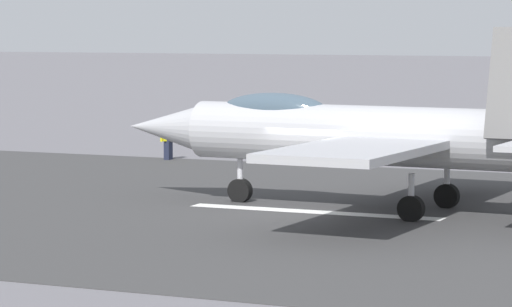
{
  "coord_description": "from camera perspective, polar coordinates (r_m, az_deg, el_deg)",
  "views": [
    {
      "loc": [
        -15.11,
        37.79,
        5.64
      ],
      "look_at": [
        -0.61,
        4.69,
        2.2
      ],
      "focal_mm": 95.4,
      "sensor_mm": 36.0,
      "label": 1
    }
  ],
  "objects": [
    {
      "name": "ground_plane",
      "position": [
        41.09,
        1.84,
        -2.45
      ],
      "size": [
        400.0,
        400.0,
        0.0
      ],
      "primitive_type": "plane",
      "color": "slate"
    },
    {
      "name": "runway_strip",
      "position": [
        41.08,
        1.87,
        -2.44
      ],
      "size": [
        240.0,
        26.0,
        0.02
      ],
      "color": "#393839",
      "rests_on": "ground"
    },
    {
      "name": "fighter_jet",
      "position": [
        41.05,
        5.11,
        0.86
      ],
      "size": [
        16.04,
        14.39,
        5.57
      ],
      "color": "#AAAAB0",
      "rests_on": "ground"
    },
    {
      "name": "crew_person",
      "position": [
        56.71,
        -3.7,
        0.57
      ],
      "size": [
        0.5,
        0.56,
        1.68
      ],
      "color": "#1E2338",
      "rests_on": "ground"
    }
  ]
}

